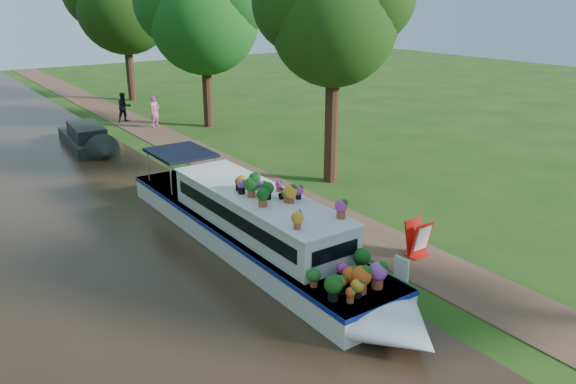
% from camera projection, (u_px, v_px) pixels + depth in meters
% --- Properties ---
extents(ground, '(100.00, 100.00, 0.00)m').
position_uv_depth(ground, '(298.00, 224.00, 18.63)').
color(ground, '#1D3D0F').
rests_on(ground, ground).
extents(canal_water, '(10.00, 100.00, 0.02)m').
position_uv_depth(canal_water, '(121.00, 272.00, 15.38)').
color(canal_water, black).
rests_on(canal_water, ground).
extents(towpath, '(2.20, 100.00, 0.03)m').
position_uv_depth(towpath, '(326.00, 216.00, 19.28)').
color(towpath, '#4F3625').
rests_on(towpath, ground).
extents(plant_boat, '(2.29, 13.52, 2.27)m').
position_uv_depth(plant_boat, '(258.00, 227.00, 16.26)').
color(plant_boat, white).
rests_on(plant_boat, canal_water).
extents(tree_near_overhang, '(5.52, 5.28, 8.99)m').
position_uv_depth(tree_near_overhang, '(333.00, 12.00, 20.87)').
color(tree_near_overhang, black).
rests_on(tree_near_overhang, ground).
extents(tree_near_mid, '(6.90, 6.60, 9.40)m').
position_uv_depth(tree_near_mid, '(203.00, 10.00, 30.58)').
color(tree_near_mid, black).
rests_on(tree_near_mid, ground).
extents(second_boat, '(2.16, 6.14, 1.17)m').
position_uv_depth(second_boat, '(87.00, 139.00, 27.84)').
color(second_boat, black).
rests_on(second_boat, canal_water).
extents(sandwich_board, '(0.67, 0.53, 1.07)m').
position_uv_depth(sandwich_board, '(418.00, 240.00, 16.17)').
color(sandwich_board, red).
rests_on(sandwich_board, towpath).
extents(pedestrian_pink, '(0.79, 0.67, 1.82)m').
position_uv_depth(pedestrian_pink, '(155.00, 111.00, 32.01)').
color(pedestrian_pink, '#D15699').
rests_on(pedestrian_pink, towpath).
extents(pedestrian_dark, '(0.86, 0.68, 1.73)m').
position_uv_depth(pedestrian_dark, '(124.00, 107.00, 33.40)').
color(pedestrian_dark, black).
rests_on(pedestrian_dark, towpath).
extents(verge_plant, '(0.44, 0.39, 0.46)m').
position_uv_depth(verge_plant, '(330.00, 234.00, 17.33)').
color(verge_plant, '#1E651F').
rests_on(verge_plant, ground).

